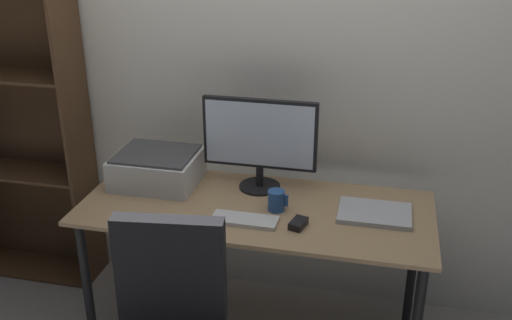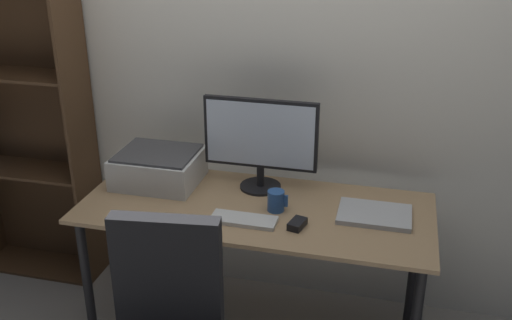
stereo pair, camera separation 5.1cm
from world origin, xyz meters
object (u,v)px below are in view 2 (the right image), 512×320
(monitor, at_px, (260,139))
(coffee_mug, at_px, (276,201))
(desk, at_px, (255,223))
(mouse, at_px, (297,224))
(keyboard, at_px, (244,220))
(printer, at_px, (158,167))
(bookshelf, at_px, (24,122))
(laptop, at_px, (374,214))

(monitor, xyz_separation_m, coffee_mug, (0.12, -0.21, -0.21))
(desk, height_order, mouse, mouse)
(coffee_mug, bearing_deg, desk, 172.01)
(keyboard, bearing_deg, printer, 151.39)
(monitor, height_order, mouse, monitor)
(printer, xyz_separation_m, bookshelf, (-0.88, 0.20, 0.09))
(monitor, xyz_separation_m, printer, (-0.50, -0.06, -0.18))
(desk, bearing_deg, printer, 165.51)
(coffee_mug, bearing_deg, mouse, -46.52)
(printer, bearing_deg, monitor, 6.55)
(keyboard, height_order, laptop, laptop)
(bookshelf, bearing_deg, printer, -13.08)
(desk, relative_size, keyboard, 5.55)
(printer, bearing_deg, coffee_mug, -13.47)
(bookshelf, bearing_deg, coffee_mug, -13.24)
(laptop, relative_size, bookshelf, 0.17)
(monitor, distance_m, bookshelf, 1.39)
(laptop, bearing_deg, mouse, -150.81)
(keyboard, bearing_deg, laptop, 19.11)
(desk, height_order, coffee_mug, coffee_mug)
(desk, distance_m, keyboard, 0.18)
(laptop, xyz_separation_m, bookshelf, (-1.94, 0.30, 0.16))
(mouse, bearing_deg, laptop, 43.77)
(desk, bearing_deg, monitor, 97.06)
(bookshelf, bearing_deg, monitor, -6.03)
(laptop, distance_m, bookshelf, 1.97)
(monitor, height_order, bookshelf, bookshelf)
(keyboard, relative_size, laptop, 0.91)
(monitor, relative_size, mouse, 5.69)
(monitor, distance_m, laptop, 0.63)
(keyboard, height_order, mouse, mouse)
(coffee_mug, xyz_separation_m, bookshelf, (-1.50, 0.35, 0.12))
(keyboard, height_order, bookshelf, bookshelf)
(keyboard, distance_m, coffee_mug, 0.18)
(monitor, bearing_deg, laptop, -15.89)
(mouse, xyz_separation_m, bookshelf, (-1.62, 0.48, 0.15))
(keyboard, distance_m, laptop, 0.58)
(bookshelf, bearing_deg, keyboard, -19.41)
(laptop, relative_size, printer, 0.80)
(monitor, distance_m, mouse, 0.48)
(keyboard, distance_m, printer, 0.59)
(mouse, height_order, printer, printer)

